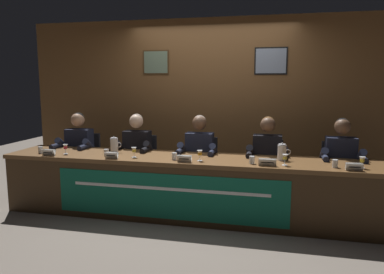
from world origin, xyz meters
The scene contains 30 objects.
ground_plane centered at (0.00, 0.00, 0.00)m, with size 12.00×12.00×0.00m, color #70665B.
wall_back_panelled centered at (0.00, 1.36, 1.30)m, with size 5.93×0.14×2.60m.
conference_table centered at (-0.01, -0.12, 0.52)m, with size 4.73×0.78×0.74m.
chair_far_left centered at (-1.77, 0.57, 0.43)m, with size 0.44×0.44×0.89m.
panelist_far_left centered at (-1.77, 0.37, 0.70)m, with size 0.51×0.48×1.22m.
nameplate_far_left centered at (-1.76, -0.30, 0.78)m, with size 0.17×0.06×0.08m.
juice_glass_far_left centered at (-1.62, -0.16, 0.82)m, with size 0.06×0.06×0.12m.
water_cup_far_left centered at (-1.96, -0.18, 0.78)m, with size 0.06×0.06×0.08m.
chair_left centered at (-0.89, 0.57, 0.43)m, with size 0.44×0.44×0.89m.
panelist_left centered at (-0.89, 0.37, 0.70)m, with size 0.51×0.48×1.22m.
nameplate_left centered at (-0.92, -0.30, 0.78)m, with size 0.16×0.06×0.08m.
juice_glass_left centered at (-0.69, -0.16, 0.82)m, with size 0.06×0.06×0.12m.
water_cup_left centered at (-1.05, -0.16, 0.78)m, with size 0.06×0.06×0.08m.
chair_center centered at (0.00, 0.57, 0.43)m, with size 0.44×0.44×0.89m.
panelist_center centered at (0.00, 0.37, 0.70)m, with size 0.51×0.48×1.22m.
nameplate_center centered at (-0.02, -0.29, 0.78)m, with size 0.17×0.06×0.08m.
juice_glass_center centered at (0.13, -0.18, 0.82)m, with size 0.06×0.06×0.12m.
water_cup_center centered at (-0.17, -0.19, 0.78)m, with size 0.06×0.06×0.08m.
chair_right centered at (0.89, 0.57, 0.43)m, with size 0.44×0.44×0.89m.
panelist_right centered at (0.89, 0.37, 0.70)m, with size 0.51×0.48×1.22m.
nameplate_right centered at (0.91, -0.27, 0.78)m, with size 0.19×0.06×0.08m.
juice_glass_right centered at (1.09, -0.20, 0.82)m, with size 0.06×0.06×0.12m.
water_cup_right centered at (0.74, -0.19, 0.78)m, with size 0.06×0.06×0.08m.
chair_far_right centered at (1.77, 0.57, 0.43)m, with size 0.44×0.44×0.89m.
panelist_far_right centered at (1.77, 0.37, 0.70)m, with size 0.51×0.48×1.22m.
nameplate_far_right centered at (1.79, -0.29, 0.78)m, with size 0.17×0.06×0.08m.
juice_glass_far_right centered at (1.89, -0.15, 0.82)m, with size 0.06×0.06×0.12m.
water_cup_far_right centered at (1.62, -0.18, 0.78)m, with size 0.06×0.06×0.08m.
water_pitcher_left_side centered at (-1.06, 0.09, 0.83)m, with size 0.15×0.10×0.21m.
water_pitcher_right_side centered at (1.07, 0.08, 0.83)m, with size 0.15×0.10×0.21m.
Camera 1 is at (1.00, -4.34, 1.65)m, focal length 34.88 mm.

